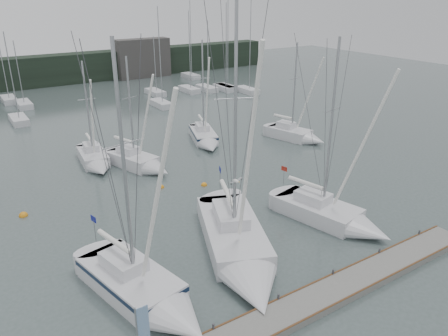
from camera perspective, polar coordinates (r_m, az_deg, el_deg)
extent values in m
plane|color=#465552|center=(27.80, 4.91, -11.48)|extent=(160.00, 160.00, 0.00)
cube|color=slate|center=(24.72, 12.28, -16.31)|extent=(24.00, 2.00, 0.40)
cube|color=black|center=(82.36, -22.86, 11.59)|extent=(90.00, 4.00, 5.00)
cube|color=#403D3B|center=(85.37, -10.54, 13.93)|extent=(10.00, 3.00, 7.00)
cube|color=silver|center=(68.23, -24.67, 7.53)|extent=(1.80, 4.50, 0.90)
cylinder|color=#93969A|center=(66.87, -25.24, 11.25)|extent=(0.12, 0.12, 8.33)
cube|color=silver|center=(71.21, 3.06, 10.07)|extent=(1.80, 4.50, 0.90)
cylinder|color=#93969A|center=(69.63, 3.44, 15.87)|extent=(0.12, 0.12, 13.70)
cube|color=silver|center=(73.27, 0.27, 10.45)|extent=(1.80, 4.50, 0.90)
cylinder|color=#93969A|center=(71.70, 0.51, 16.13)|extent=(0.12, 0.12, 13.78)
cube|color=silver|center=(72.89, 0.06, 10.39)|extent=(1.80, 4.50, 0.90)
cylinder|color=#93969A|center=(71.37, 0.29, 15.69)|extent=(0.12, 0.12, 12.76)
cube|color=silver|center=(60.18, -25.21, 5.67)|extent=(1.80, 4.50, 0.90)
cylinder|color=#93969A|center=(58.55, -26.02, 10.73)|extent=(0.12, 0.12, 10.16)
cube|color=silver|center=(63.06, -8.21, 8.26)|extent=(1.80, 4.50, 0.90)
cylinder|color=#93969A|center=(61.35, -8.36, 14.29)|extent=(0.12, 0.12, 12.58)
cube|color=silver|center=(72.55, -2.26, 10.31)|extent=(1.80, 4.50, 0.90)
cylinder|color=#93969A|center=(71.18, -2.11, 14.63)|extent=(0.12, 0.12, 10.22)
cube|color=silver|center=(83.59, -4.39, 11.87)|extent=(1.80, 4.50, 0.90)
cylinder|color=#93969A|center=(82.13, -4.38, 16.91)|extent=(0.12, 0.12, 13.92)
cube|color=silver|center=(70.37, -8.96, 9.68)|extent=(1.80, 4.50, 0.90)
cylinder|color=#93969A|center=(69.09, -9.01, 13.26)|extent=(0.12, 0.12, 8.11)
cube|color=silver|center=(71.88, -4.55, 10.15)|extent=(1.80, 4.50, 0.90)
cylinder|color=#93969A|center=(70.40, -4.51, 15.08)|extent=(0.12, 0.12, 11.67)
cube|color=silver|center=(72.14, -26.27, 7.97)|extent=(1.80, 4.50, 0.90)
cylinder|color=#93969A|center=(70.67, -27.01, 12.35)|extent=(0.12, 0.12, 10.50)
cube|color=silver|center=(25.33, -12.11, -14.45)|extent=(4.31, 6.88, 1.56)
cone|color=silver|center=(22.40, -5.21, -19.67)|extent=(3.54, 3.31, 3.03)
cube|color=silver|center=(25.04, -13.00, -11.80)|extent=(2.17, 2.85, 0.73)
cylinder|color=#93969A|center=(21.59, -12.91, -0.06)|extent=(0.19, 0.19, 12.32)
cylinder|color=white|center=(25.10, -14.14, -9.28)|extent=(0.95, 3.11, 0.29)
cube|color=#0E1D35|center=(25.02, -12.21, -13.49)|extent=(4.33, 6.90, 0.26)
cube|color=navy|center=(26.46, -16.70, -6.40)|extent=(0.14, 0.55, 0.38)
cube|color=silver|center=(29.02, 1.09, -8.64)|extent=(6.43, 9.13, 1.65)
cone|color=silver|center=(24.20, 4.12, -15.84)|extent=(4.62, 4.67, 3.52)
cube|color=silver|center=(28.89, 0.88, -6.03)|extent=(3.06, 3.85, 0.77)
cylinder|color=#93969A|center=(25.32, 1.49, 5.98)|extent=(0.20, 0.20, 13.97)
cylinder|color=white|center=(29.44, 0.44, -3.31)|extent=(1.83, 3.93, 0.31)
cube|color=navy|center=(31.65, -0.52, -0.21)|extent=(0.24, 0.56, 0.40)
cube|color=silver|center=(32.57, 12.13, -5.62)|extent=(4.18, 6.47, 1.46)
cone|color=silver|center=(30.89, 18.83, -8.03)|extent=(3.41, 3.14, 2.91)
cube|color=silver|center=(32.32, 11.56, -3.68)|extent=(2.10, 2.68, 0.68)
cylinder|color=#93969A|center=(29.93, 13.82, 5.23)|extent=(0.17, 0.17, 11.58)
cylinder|color=white|center=(32.30, 10.64, -1.91)|extent=(0.92, 2.90, 0.27)
cube|color=maroon|center=(33.11, 7.87, -0.10)|extent=(0.14, 0.52, 0.35)
cube|color=silver|center=(43.80, -16.75, 1.28)|extent=(2.75, 5.08, 1.35)
cone|color=silver|center=(40.59, -15.80, -0.28)|extent=(2.46, 2.31, 2.25)
cube|color=silver|center=(43.89, -17.00, 2.67)|extent=(1.44, 2.07, 0.63)
cylinder|color=#93969A|center=(42.02, -17.40, 7.43)|extent=(0.16, 0.16, 8.54)
cylinder|color=white|center=(44.13, -17.25, 3.86)|extent=(0.50, 2.39, 0.25)
cube|color=silver|center=(41.95, -11.90, 0.89)|extent=(3.82, 5.61, 1.45)
cone|color=silver|center=(39.34, -8.46, -0.33)|extent=(2.90, 2.82, 2.32)
cube|color=silver|center=(41.94, -12.44, 2.39)|extent=(1.86, 2.35, 0.68)
cylinder|color=#93969A|center=(40.11, -12.15, 7.72)|extent=(0.17, 0.17, 8.98)
cylinder|color=white|center=(42.07, -13.01, 3.66)|extent=(1.04, 2.47, 0.27)
cube|color=silver|center=(48.30, -2.74, 4.17)|extent=(3.92, 5.78, 1.33)
cone|color=silver|center=(44.78, -1.79, 2.70)|extent=(2.92, 2.91, 2.30)
cube|color=silver|center=(48.42, -2.86, 5.42)|extent=(1.89, 2.42, 0.62)
cylinder|color=#93969A|center=(46.52, -2.77, 10.47)|extent=(0.16, 0.16, 9.66)
cylinder|color=white|center=(48.78, -3.02, 6.52)|extent=(1.09, 2.53, 0.25)
cube|color=#0E1D35|center=(48.16, -2.75, 4.67)|extent=(3.94, 5.80, 0.22)
cube|color=silver|center=(49.30, 8.51, 4.36)|extent=(3.58, 5.17, 1.41)
cone|color=silver|center=(47.70, 11.90, 3.50)|extent=(2.83, 2.60, 2.36)
cube|color=silver|center=(49.24, 8.11, 5.62)|extent=(1.77, 2.17, 0.66)
cylinder|color=#93969A|center=(47.78, 9.22, 10.37)|extent=(0.17, 0.17, 9.26)
cylinder|color=white|center=(49.25, 7.71, 6.67)|extent=(0.90, 2.28, 0.26)
sphere|color=orange|center=(37.04, -8.20, -2.53)|extent=(0.50, 0.50, 0.50)
sphere|color=orange|center=(37.10, -2.61, -2.27)|extent=(0.52, 0.52, 0.52)
sphere|color=orange|center=(35.44, -24.72, -5.70)|extent=(0.64, 0.64, 0.64)
cube|color=#1B62AD|center=(18.81, -10.41, -20.33)|extent=(0.50, 0.04, 2.48)
ellipsoid|color=white|center=(23.60, 1.60, -1.70)|extent=(0.30, 0.44, 0.18)
cube|color=gray|center=(23.41, 1.22, -1.85)|extent=(0.42, 0.24, 0.10)
cube|color=gray|center=(23.77, 1.98, -1.47)|extent=(0.42, 0.24, 0.10)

